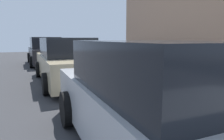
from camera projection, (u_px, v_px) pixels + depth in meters
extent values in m
plane|color=#333335|center=(112.00, 82.00, 7.37)|extent=(40.00, 40.00, 0.00)
cube|color=#9E9B93|center=(166.00, 75.00, 8.41)|extent=(18.00, 5.00, 0.14)
cube|color=maroon|center=(201.00, 87.00, 4.48)|extent=(0.47, 0.29, 0.73)
cube|color=black|center=(201.00, 87.00, 4.48)|extent=(0.46, 0.08, 0.74)
cylinder|color=gray|center=(210.00, 68.00, 4.23)|extent=(0.02, 0.02, 0.20)
cylinder|color=gray|center=(196.00, 66.00, 4.59)|extent=(0.02, 0.02, 0.20)
cylinder|color=black|center=(203.00, 62.00, 4.39)|extent=(0.39, 0.05, 0.02)
cylinder|color=black|center=(207.00, 105.00, 4.35)|extent=(0.05, 0.02, 0.04)
cylinder|color=black|center=(193.00, 100.00, 4.72)|extent=(0.05, 0.02, 0.04)
cube|color=#9EA0A8|center=(181.00, 85.00, 4.98)|extent=(0.49, 0.24, 0.63)
cube|color=black|center=(181.00, 85.00, 4.98)|extent=(0.49, 0.07, 0.64)
cylinder|color=gray|center=(189.00, 69.00, 4.74)|extent=(0.02, 0.02, 0.22)
cylinder|color=gray|center=(175.00, 67.00, 5.10)|extent=(0.02, 0.02, 0.22)
cylinder|color=black|center=(182.00, 63.00, 4.90)|extent=(0.42, 0.06, 0.02)
cylinder|color=black|center=(187.00, 98.00, 4.84)|extent=(0.05, 0.02, 0.04)
cylinder|color=black|center=(174.00, 94.00, 5.21)|extent=(0.05, 0.02, 0.04)
cube|color=#0F606B|center=(163.00, 82.00, 5.50)|extent=(0.51, 0.27, 0.55)
cube|color=black|center=(163.00, 82.00, 5.50)|extent=(0.50, 0.09, 0.56)
cylinder|color=gray|center=(170.00, 72.00, 5.27)|extent=(0.02, 0.02, 0.04)
cylinder|color=gray|center=(158.00, 70.00, 5.64)|extent=(0.02, 0.02, 0.04)
cylinder|color=black|center=(164.00, 70.00, 5.45)|extent=(0.43, 0.07, 0.02)
cylinder|color=black|center=(169.00, 93.00, 5.35)|extent=(0.05, 0.02, 0.04)
cylinder|color=black|center=(158.00, 89.00, 5.72)|extent=(0.05, 0.02, 0.04)
cube|color=navy|center=(152.00, 78.00, 6.03)|extent=(0.47, 0.26, 0.56)
cube|color=black|center=(152.00, 78.00, 6.03)|extent=(0.47, 0.07, 0.57)
cylinder|color=gray|center=(156.00, 66.00, 5.80)|extent=(0.02, 0.02, 0.19)
cylinder|color=gray|center=(148.00, 65.00, 6.14)|extent=(0.02, 0.02, 0.19)
cylinder|color=black|center=(152.00, 62.00, 5.96)|extent=(0.40, 0.05, 0.02)
cylinder|color=black|center=(156.00, 88.00, 5.89)|extent=(0.05, 0.02, 0.04)
cylinder|color=black|center=(147.00, 85.00, 6.25)|extent=(0.05, 0.02, 0.04)
cube|color=#59601E|center=(140.00, 76.00, 6.50)|extent=(0.42, 0.21, 0.51)
cube|color=black|center=(140.00, 76.00, 6.50)|extent=(0.42, 0.05, 0.52)
cylinder|color=gray|center=(144.00, 64.00, 6.28)|extent=(0.02, 0.02, 0.29)
cylinder|color=gray|center=(137.00, 63.00, 6.59)|extent=(0.02, 0.02, 0.29)
cylinder|color=black|center=(140.00, 59.00, 6.41)|extent=(0.35, 0.04, 0.02)
cylinder|color=black|center=(143.00, 84.00, 6.37)|extent=(0.04, 0.02, 0.04)
cylinder|color=black|center=(137.00, 82.00, 6.69)|extent=(0.04, 0.02, 0.04)
cube|color=black|center=(132.00, 71.00, 6.93)|extent=(0.37, 0.23, 0.68)
cube|color=black|center=(132.00, 71.00, 6.93)|extent=(0.37, 0.06, 0.69)
cylinder|color=gray|center=(135.00, 58.00, 6.73)|extent=(0.02, 0.02, 0.27)
cylinder|color=gray|center=(130.00, 57.00, 6.99)|extent=(0.02, 0.02, 0.27)
cylinder|color=black|center=(132.00, 53.00, 6.84)|extent=(0.30, 0.04, 0.02)
cylinder|color=black|center=(135.00, 81.00, 6.84)|extent=(0.05, 0.02, 0.04)
cylinder|color=black|center=(130.00, 79.00, 7.11)|extent=(0.05, 0.02, 0.04)
cube|color=red|center=(125.00, 70.00, 7.35)|extent=(0.39, 0.24, 0.63)
cube|color=black|center=(125.00, 70.00, 7.35)|extent=(0.39, 0.07, 0.65)
cylinder|color=gray|center=(127.00, 59.00, 7.14)|extent=(0.02, 0.02, 0.20)
cylinder|color=gray|center=(123.00, 58.00, 7.43)|extent=(0.02, 0.02, 0.20)
cylinder|color=black|center=(125.00, 56.00, 7.27)|extent=(0.32, 0.05, 0.02)
cylinder|color=black|center=(127.00, 78.00, 7.24)|extent=(0.05, 0.02, 0.04)
cylinder|color=black|center=(123.00, 77.00, 7.55)|extent=(0.05, 0.02, 0.04)
cube|color=maroon|center=(118.00, 68.00, 7.81)|extent=(0.45, 0.27, 0.59)
cube|color=black|center=(118.00, 68.00, 7.81)|extent=(0.46, 0.05, 0.60)
cylinder|color=gray|center=(120.00, 57.00, 7.57)|extent=(0.02, 0.02, 0.32)
cylinder|color=gray|center=(116.00, 56.00, 7.92)|extent=(0.02, 0.02, 0.32)
cylinder|color=black|center=(118.00, 53.00, 7.72)|extent=(0.39, 0.03, 0.02)
cylinder|color=black|center=(120.00, 76.00, 7.67)|extent=(0.04, 0.02, 0.04)
cylinder|color=black|center=(116.00, 75.00, 8.03)|extent=(0.04, 0.02, 0.04)
cylinder|color=red|center=(109.00, 65.00, 8.75)|extent=(0.20, 0.20, 0.57)
sphere|color=red|center=(109.00, 58.00, 8.70)|extent=(0.21, 0.21, 0.21)
cylinder|color=red|center=(107.00, 64.00, 8.88)|extent=(0.09, 0.10, 0.09)
cylinder|color=red|center=(110.00, 65.00, 8.61)|extent=(0.09, 0.10, 0.09)
cylinder|color=#333338|center=(102.00, 62.00, 9.08)|extent=(0.16, 0.16, 0.75)
cube|color=#B2B5BA|center=(156.00, 117.00, 2.66)|extent=(4.67, 1.97, 0.76)
cube|color=black|center=(158.00, 66.00, 2.55)|extent=(2.46, 1.73, 0.62)
cylinder|color=black|center=(68.00, 109.00, 3.65)|extent=(0.65, 0.25, 0.64)
cylinder|color=black|center=(152.00, 98.00, 4.33)|extent=(0.65, 0.25, 0.64)
cube|color=tan|center=(67.00, 67.00, 7.31)|extent=(4.80, 1.83, 0.79)
cube|color=black|center=(66.00, 47.00, 7.20)|extent=(2.52, 1.64, 0.64)
cylinder|color=black|center=(39.00, 69.00, 8.33)|extent=(0.65, 0.24, 0.64)
cylinder|color=black|center=(80.00, 67.00, 9.02)|extent=(0.65, 0.24, 0.64)
cylinder|color=black|center=(46.00, 84.00, 5.67)|extent=(0.65, 0.24, 0.64)
cylinder|color=black|center=(104.00, 79.00, 6.35)|extent=(0.65, 0.24, 0.64)
cube|color=black|center=(45.00, 55.00, 12.47)|extent=(4.52, 1.81, 0.82)
cube|color=black|center=(45.00, 43.00, 12.36)|extent=(2.36, 1.64, 0.67)
cylinder|color=black|center=(29.00, 58.00, 13.40)|extent=(0.64, 0.23, 0.64)
cylinder|color=black|center=(57.00, 57.00, 14.13)|extent=(0.64, 0.23, 0.64)
cylinder|color=black|center=(32.00, 62.00, 10.90)|extent=(0.64, 0.23, 0.64)
cylinder|color=black|center=(65.00, 61.00, 11.62)|extent=(0.64, 0.23, 0.64)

